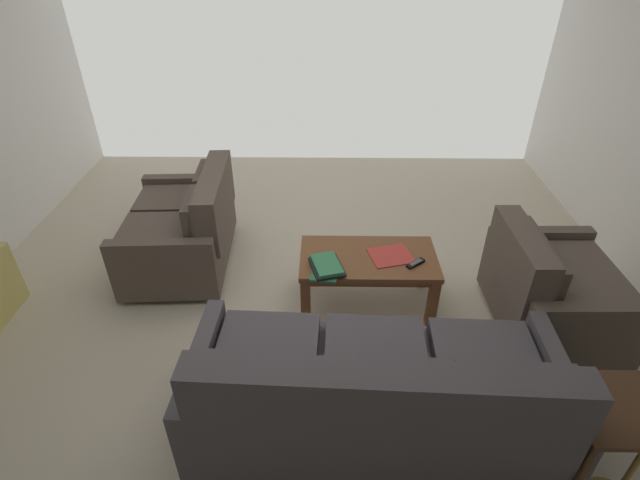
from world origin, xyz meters
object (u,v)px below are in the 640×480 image
Objects in this scene: end_table at (612,421)px; armchair_side at (550,289)px; sofa_main at (376,396)px; coffee_table at (368,264)px; book_stack at (326,267)px; loveseat_near at (185,227)px; tv_remote at (416,263)px; loose_magazine at (391,256)px.

armchair_side is (-0.19, -1.18, -0.13)m from end_table.
sofa_main is 1.16m from end_table.
coffee_table is 3.20× the size of book_stack.
tv_remote is at bearing 161.36° from loveseat_near.
book_stack reaches higher than loose_magazine.
book_stack is 0.65m from tv_remote.
tv_remote is (0.76, -1.32, -0.02)m from end_table.
loveseat_near is at bearing -19.13° from coffee_table.
loose_magazine is (0.93, -1.42, -0.03)m from end_table.
tv_remote is at bearing -108.88° from sofa_main.
book_stack is at bearing -2.31° from armchair_side.
end_table is 1.95× the size of loose_magazine.
coffee_table is at bearing -16.40° from tv_remote.
sofa_main reaches higher than loveseat_near.
sofa_main is 1.17m from tv_remote.
sofa_main is 1.70× the size of loveseat_near.
sofa_main is 6.91× the size of loose_magazine.
armchair_side is 1.60m from book_stack.
book_stack is at bearing -75.15° from sofa_main.
book_stack reaches higher than tv_remote.
end_table is 1.70m from loose_magazine.
sofa_main reaches higher than book_stack.
end_table is at bearing 169.35° from sofa_main.
book_stack is at bearing -41.30° from end_table.
end_table reaches higher than loose_magazine.
tv_remote is 0.20m from loose_magazine.
armchair_side is at bearing 177.69° from book_stack.
book_stack is at bearing 6.89° from tv_remote.
loose_magazine is (-0.48, -0.18, -0.03)m from book_stack.
coffee_table is at bearing -52.27° from end_table.
sofa_main reaches higher than tv_remote.
coffee_table is 0.38m from book_stack.
sofa_main is 3.53× the size of end_table.
coffee_table is 1.31m from armchair_side.
loveseat_near is at bearing -36.64° from end_table.
coffee_table is at bearing -10.66° from armchair_side.
end_table is at bearing 138.70° from book_stack.
sofa_main is 2.04× the size of coffee_table.
loveseat_near is 1.24× the size of armchair_side.
end_table reaches higher than tv_remote.
tv_remote is (-0.65, -0.08, -0.02)m from book_stack.
tv_remote is at bearing -173.11° from book_stack.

